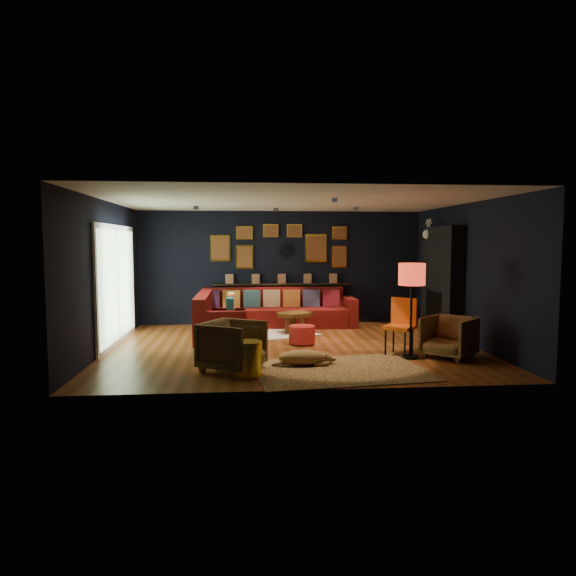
{
  "coord_description": "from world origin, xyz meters",
  "views": [
    {
      "loc": [
        -0.88,
        -9.09,
        1.86
      ],
      "look_at": [
        -0.06,
        0.3,
        1.04
      ],
      "focal_mm": 32.0,
      "sensor_mm": 36.0,
      "label": 1
    }
  ],
  "objects": [
    {
      "name": "gold_stool",
      "position": [
        -0.82,
        -1.98,
        0.25
      ],
      "size": [
        0.4,
        0.4,
        0.5
      ],
      "primitive_type": "cylinder",
      "color": "gold",
      "rests_on": "ground"
    },
    {
      "name": "floor",
      "position": [
        0.0,
        0.0,
        0.0
      ],
      "size": [
        6.5,
        6.5,
        0.0
      ],
      "primitive_type": "plane",
      "color": "brown",
      "rests_on": "ground"
    },
    {
      "name": "dog",
      "position": [
        0.01,
        -1.46,
        0.17
      ],
      "size": [
        1.03,
        0.54,
        0.32
      ],
      "primitive_type": null,
      "rotation": [
        0.0,
        0.0,
        0.04
      ],
      "color": "#B1814F",
      "rests_on": "leopard_rug"
    },
    {
      "name": "ceiling_spots",
      "position": [
        -0.0,
        0.8,
        2.56
      ],
      "size": [
        3.3,
        2.5,
        0.06
      ],
      "color": "black",
      "rests_on": "room_walls"
    },
    {
      "name": "sectional",
      "position": [
        -0.61,
        1.81,
        0.32
      ],
      "size": [
        3.41,
        2.69,
        0.86
      ],
      "color": "maroon",
      "rests_on": "ground"
    },
    {
      "name": "gallery_wall",
      "position": [
        -0.01,
        2.72,
        1.81
      ],
      "size": [
        3.15,
        0.04,
        1.02
      ],
      "color": "gold",
      "rests_on": "room_walls"
    },
    {
      "name": "ledge",
      "position": [
        0.0,
        2.68,
        0.92
      ],
      "size": [
        3.2,
        0.12,
        0.04
      ],
      "primitive_type": "cube",
      "color": "black",
      "rests_on": "room_walls"
    },
    {
      "name": "fireplace",
      "position": [
        3.09,
        0.9,
        1.02
      ],
      "size": [
        0.31,
        1.6,
        2.2
      ],
      "color": "black",
      "rests_on": "ground"
    },
    {
      "name": "deer_head",
      "position": [
        3.14,
        1.4,
        2.05
      ],
      "size": [
        0.5,
        0.28,
        0.45
      ],
      "color": "white",
      "rests_on": "fireplace"
    },
    {
      "name": "coffee_table",
      "position": [
        0.17,
        1.39,
        0.35
      ],
      "size": [
        0.97,
        0.85,
        0.4
      ],
      "rotation": [
        0.0,
        0.0,
        0.36
      ],
      "color": "brown",
      "rests_on": "shag_rug"
    },
    {
      "name": "orange_chair",
      "position": [
        1.75,
        -0.78,
        0.56
      ],
      "size": [
        0.63,
        0.63,
        0.95
      ],
      "rotation": [
        0.0,
        0.0,
        -0.69
      ],
      "color": "black",
      "rests_on": "ground"
    },
    {
      "name": "armchair_right",
      "position": [
        2.45,
        -1.1,
        0.37
      ],
      "size": [
        0.99,
        0.99,
        0.75
      ],
      "primitive_type": "imported",
      "rotation": [
        0.0,
        0.0,
        -0.82
      ],
      "color": "#B48847",
      "rests_on": "ground"
    },
    {
      "name": "sunburst_mirror",
      "position": [
        0.1,
        2.72,
        1.7
      ],
      "size": [
        0.47,
        0.16,
        0.47
      ],
      "color": "silver",
      "rests_on": "room_walls"
    },
    {
      "name": "pouf",
      "position": [
        0.19,
        0.2,
        0.19
      ],
      "size": [
        0.49,
        0.49,
        0.32
      ],
      "primitive_type": "cylinder",
      "color": "#A51E1B",
      "rests_on": "shag_rug"
    },
    {
      "name": "shag_rug",
      "position": [
        -0.48,
        1.3,
        0.01
      ],
      "size": [
        2.35,
        2.08,
        0.03
      ],
      "primitive_type": "cube",
      "rotation": [
        0.0,
        0.0,
        0.42
      ],
      "color": "white",
      "rests_on": "ground"
    },
    {
      "name": "floor_lamp",
      "position": [
        1.81,
        -1.09,
        1.3
      ],
      "size": [
        0.43,
        0.43,
        1.55
      ],
      "color": "black",
      "rests_on": "ground"
    },
    {
      "name": "room_walls",
      "position": [
        0.0,
        0.0,
        1.59
      ],
      "size": [
        6.5,
        6.5,
        6.5
      ],
      "color": "black",
      "rests_on": "ground"
    },
    {
      "name": "armchair_left",
      "position": [
        -1.05,
        -1.65,
        0.4
      ],
      "size": [
        1.03,
        1.05,
        0.81
      ],
      "primitive_type": "imported",
      "rotation": [
        0.0,
        0.0,
        1.04
      ],
      "color": "#B48847",
      "rests_on": "ground"
    },
    {
      "name": "sliding_door",
      "position": [
        -3.22,
        0.6,
        1.1
      ],
      "size": [
        0.06,
        2.8,
        2.2
      ],
      "color": "white",
      "rests_on": "ground"
    },
    {
      "name": "leopard_rug",
      "position": [
        0.51,
        -1.8,
        0.01
      ],
      "size": [
        2.7,
        2.08,
        0.01
      ],
      "primitive_type": "cube",
      "rotation": [
        0.0,
        0.0,
        0.13
      ],
      "color": "tan",
      "rests_on": "ground"
    }
  ]
}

